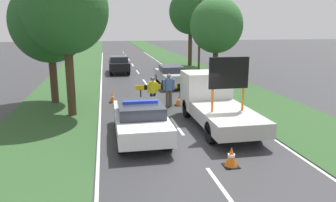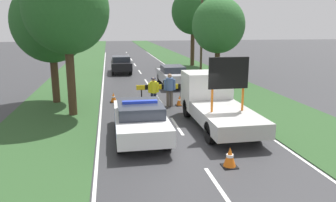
% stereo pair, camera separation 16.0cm
% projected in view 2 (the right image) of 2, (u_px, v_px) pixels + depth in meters
% --- Properties ---
extents(ground_plane, '(160.00, 160.00, 0.00)m').
position_uv_depth(ground_plane, '(188.00, 143.00, 12.19)').
color(ground_plane, '#333335').
extents(lane_markings, '(6.70, 59.32, 0.01)m').
position_uv_depth(lane_markings, '(147.00, 83.00, 24.69)').
color(lane_markings, silver).
rests_on(lane_markings, ground).
extents(grass_verge_left, '(4.25, 120.00, 0.03)m').
position_uv_depth(grass_verge_left, '(80.00, 72.00, 30.40)').
color(grass_verge_left, '#2D5128').
rests_on(grass_verge_left, ground).
extents(grass_verge_right, '(4.25, 120.00, 0.03)m').
position_uv_depth(grass_verge_right, '(195.00, 69.00, 32.31)').
color(grass_verge_right, '#2D5128').
rests_on(grass_verge_right, ground).
extents(police_car, '(1.90, 4.83, 1.49)m').
position_uv_depth(police_car, '(140.00, 119.00, 12.64)').
color(police_car, white).
rests_on(police_car, ground).
extents(work_truck, '(2.08, 5.71, 3.10)m').
position_uv_depth(work_truck, '(214.00, 101.00, 14.36)').
color(work_truck, white).
rests_on(work_truck, ground).
extents(road_barrier, '(2.73, 0.08, 1.14)m').
position_uv_depth(road_barrier, '(162.00, 88.00, 17.74)').
color(road_barrier, black).
rests_on(road_barrier, ground).
extents(police_officer, '(0.57, 0.36, 1.59)m').
position_uv_depth(police_officer, '(154.00, 90.00, 17.21)').
color(police_officer, '#191E38').
rests_on(police_officer, ground).
extents(pedestrian_civilian, '(0.64, 0.40, 1.77)m').
position_uv_depth(pedestrian_civilian, '(170.00, 87.00, 17.40)').
color(pedestrian_civilian, brown).
rests_on(pedestrian_civilian, ground).
extents(traffic_cone_near_police, '(0.40, 0.40, 0.56)m').
position_uv_depth(traffic_cone_near_police, '(113.00, 97.00, 18.49)').
color(traffic_cone_near_police, black).
rests_on(traffic_cone_near_police, ground).
extents(traffic_cone_centre_front, '(0.47, 0.47, 0.65)m').
position_uv_depth(traffic_cone_centre_front, '(122.00, 106.00, 16.42)').
color(traffic_cone_centre_front, black).
rests_on(traffic_cone_centre_front, ground).
extents(traffic_cone_near_truck, '(0.41, 0.41, 0.56)m').
position_uv_depth(traffic_cone_near_truck, '(180.00, 101.00, 17.74)').
color(traffic_cone_near_truck, black).
rests_on(traffic_cone_near_truck, ground).
extents(traffic_cone_behind_barrier, '(0.44, 0.44, 0.60)m').
position_uv_depth(traffic_cone_behind_barrier, '(198.00, 93.00, 19.56)').
color(traffic_cone_behind_barrier, black).
rests_on(traffic_cone_behind_barrier, ground).
extents(traffic_cone_lane_edge, '(0.46, 0.46, 0.64)m').
position_uv_depth(traffic_cone_lane_edge, '(230.00, 157.00, 10.06)').
color(traffic_cone_lane_edge, black).
rests_on(traffic_cone_lane_edge, ground).
extents(queued_car_sedan_silver, '(1.72, 4.42, 1.44)m').
position_uv_depth(queued_car_sedan_silver, '(172.00, 75.00, 23.54)').
color(queued_car_sedan_silver, '#B2B2B7').
rests_on(queued_car_sedan_silver, ground).
extents(queued_car_sedan_black, '(1.77, 4.30, 1.54)m').
position_uv_depth(queued_car_sedan_black, '(121.00, 64.00, 29.75)').
color(queued_car_sedan_black, black).
rests_on(queued_car_sedan_black, ground).
extents(roadside_tree_near_left, '(4.05, 4.05, 6.37)m').
position_uv_depth(roadside_tree_near_left, '(218.00, 26.00, 25.09)').
color(roadside_tree_near_left, '#42301E').
rests_on(roadside_tree_near_left, ground).
extents(roadside_tree_near_right, '(3.87, 3.87, 7.01)m').
position_uv_depth(roadside_tree_near_right, '(66.00, 10.00, 14.82)').
color(roadside_tree_near_right, '#42301E').
rests_on(roadside_tree_near_right, ground).
extents(roadside_tree_mid_left, '(4.11, 4.11, 6.58)m').
position_uv_depth(roadside_tree_mid_left, '(51.00, 23.00, 17.53)').
color(roadside_tree_mid_left, '#42301E').
rests_on(roadside_tree_mid_left, ground).
extents(roadside_tree_mid_right, '(4.48, 4.48, 7.99)m').
position_uv_depth(roadside_tree_mid_right, '(193.00, 12.00, 33.96)').
color(roadside_tree_mid_right, '#42301E').
rests_on(roadside_tree_mid_right, ground).
extents(utility_pole, '(1.20, 0.20, 8.40)m').
position_uv_depth(utility_pole, '(202.00, 24.00, 28.57)').
color(utility_pole, '#473828').
rests_on(utility_pole, ground).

